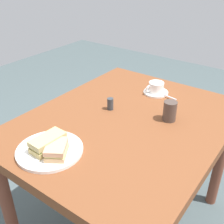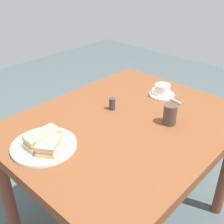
# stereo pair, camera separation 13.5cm
# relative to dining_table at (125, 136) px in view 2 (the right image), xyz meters

# --- Properties ---
(ground_plane) EXTENTS (6.00, 6.00, 0.00)m
(ground_plane) POSITION_rel_dining_table_xyz_m (0.00, 0.00, -0.65)
(ground_plane) COLOR #455254
(dining_table) EXTENTS (1.12, 0.89, 0.74)m
(dining_table) POSITION_rel_dining_table_xyz_m (0.00, 0.00, 0.00)
(dining_table) COLOR brown
(dining_table) RESTS_ON ground_plane
(sandwich_plate) EXTENTS (0.27, 0.27, 0.01)m
(sandwich_plate) POSITION_rel_dining_table_xyz_m (0.39, -0.11, 0.10)
(sandwich_plate) COLOR white
(sandwich_plate) RESTS_ON dining_table
(sandwich_front) EXTENTS (0.15, 0.08, 0.05)m
(sandwich_front) POSITION_rel_dining_table_xyz_m (0.39, -0.12, 0.13)
(sandwich_front) COLOR tan
(sandwich_front) RESTS_ON sandwich_plate
(sandwich_back) EXTENTS (0.13, 0.12, 0.05)m
(sandwich_back) POSITION_rel_dining_table_xyz_m (0.40, -0.06, 0.13)
(sandwich_back) COLOR tan
(sandwich_back) RESTS_ON sandwich_plate
(coffee_saucer) EXTENTS (0.14, 0.14, 0.01)m
(coffee_saucer) POSITION_rel_dining_table_xyz_m (-0.35, -0.03, 0.10)
(coffee_saucer) COLOR white
(coffee_saucer) RESTS_ON dining_table
(coffee_cup) EXTENTS (0.11, 0.09, 0.06)m
(coffee_cup) POSITION_rel_dining_table_xyz_m (-0.35, -0.03, 0.13)
(coffee_cup) COLOR white
(coffee_cup) RESTS_ON coffee_saucer
(spoon) EXTENTS (0.03, 0.10, 0.01)m
(spoon) POSITION_rel_dining_table_xyz_m (-0.33, 0.05, 0.10)
(spoon) COLOR silver
(spoon) RESTS_ON coffee_saucer
(salt_shaker) EXTENTS (0.03, 0.03, 0.06)m
(salt_shaker) POSITION_rel_dining_table_xyz_m (-0.04, -0.12, 0.12)
(salt_shaker) COLOR #33383D
(salt_shaker) RESTS_ON dining_table
(drinking_glass) EXTENTS (0.06, 0.06, 0.10)m
(drinking_glass) POSITION_rel_dining_table_xyz_m (-0.12, 0.17, 0.14)
(drinking_glass) COLOR #483A33
(drinking_glass) RESTS_ON dining_table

